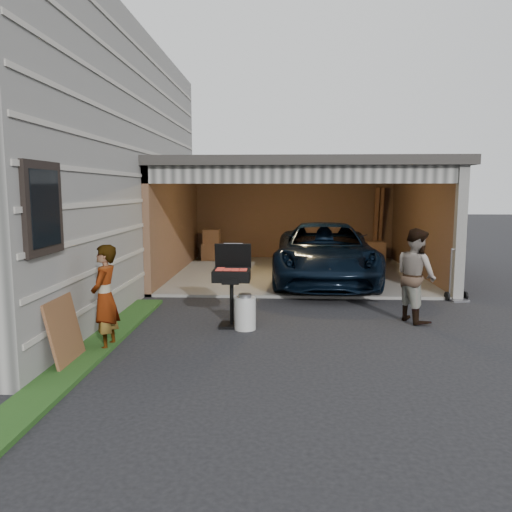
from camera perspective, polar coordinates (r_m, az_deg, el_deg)
The scene contains 10 objects.
ground at distance 6.91m, azimuth 0.03°, elevation -11.11°, with size 80.00×80.00×0.00m, color black.
groundcover_strip at distance 6.49m, azimuth -21.23°, elevation -12.64°, with size 0.50×8.00×0.06m, color #193814.
garage at distance 13.35m, azimuth 4.73°, elevation 6.06°, with size 6.80×6.30×2.90m.
minivan at distance 11.89m, azimuth 7.85°, elevation 0.11°, with size 2.28×4.94×1.37m, color black.
woman at distance 7.21m, azimuth -16.89°, elevation -4.58°, with size 0.54×0.35×1.47m, color silver.
man at distance 8.81m, azimuth 17.79°, elevation -2.10°, with size 0.77×0.60×1.58m, color #4A351D.
bbq_grill at distance 8.08m, azimuth -2.78°, elevation -2.54°, with size 0.60×0.53×1.34m.
propane_tank at distance 8.00m, azimuth -1.27°, elevation -6.58°, with size 0.34×0.34×0.52m, color beige.
plywood_panel at distance 6.81m, azimuth -21.02°, elevation -8.10°, with size 0.04×0.78×0.88m, color brown.
hand_truck at distance 10.82m, azimuth 22.05°, elevation -3.70°, with size 0.46×0.39×1.06m.
Camera 1 is at (0.31, -6.54, 2.21)m, focal length 35.00 mm.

